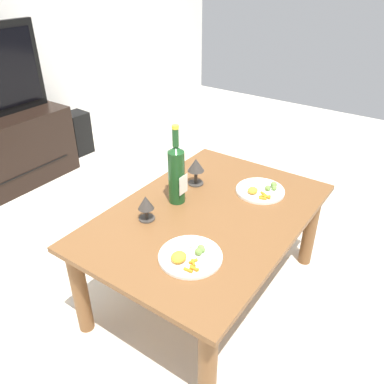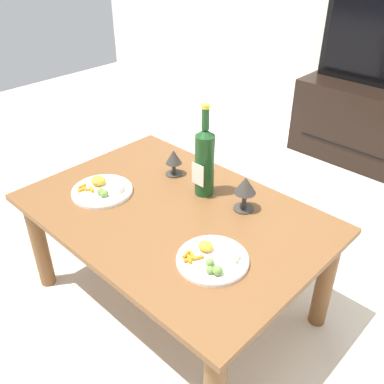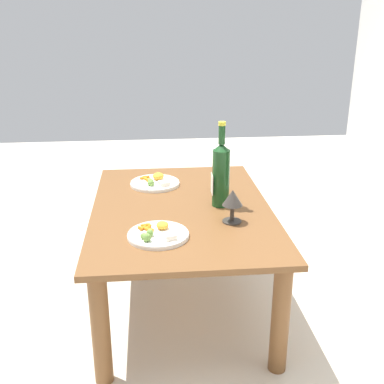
{
  "view_description": "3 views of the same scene",
  "coord_description": "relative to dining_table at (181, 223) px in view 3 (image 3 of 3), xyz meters",
  "views": [
    {
      "loc": [
        -1.26,
        -0.78,
        1.49
      ],
      "look_at": [
        -0.01,
        0.09,
        0.58
      ],
      "focal_mm": 36.32,
      "sensor_mm": 36.0,
      "label": 1
    },
    {
      "loc": [
        0.99,
        -0.93,
        1.45
      ],
      "look_at": [
        0.02,
        0.09,
        0.55
      ],
      "focal_mm": 40.0,
      "sensor_mm": 36.0,
      "label": 2
    },
    {
      "loc": [
        1.97,
        -0.14,
        1.3
      ],
      "look_at": [
        0.05,
        0.04,
        0.58
      ],
      "focal_mm": 44.12,
      "sensor_mm": 36.0,
      "label": 3
    }
  ],
  "objects": [
    {
      "name": "ground_plane",
      "position": [
        0.0,
        0.0,
        -0.41
      ],
      "size": [
        6.4,
        6.4,
        0.0
      ],
      "primitive_type": "plane",
      "color": "beige"
    },
    {
      "name": "dining_table",
      "position": [
        0.0,
        0.0,
        0.0
      ],
      "size": [
        1.16,
        0.8,
        0.49
      ],
      "color": "brown",
      "rests_on": "ground_plane"
    },
    {
      "name": "wine_bottle",
      "position": [
        -0.0,
        0.18,
        0.24
      ],
      "size": [
        0.08,
        0.08,
        0.39
      ],
      "color": "#19471E",
      "rests_on": "dining_table"
    },
    {
      "name": "goblet_left",
      "position": [
        -0.2,
        0.2,
        0.16
      ],
      "size": [
        0.07,
        0.07,
        0.12
      ],
      "color": "#38332D",
      "rests_on": "dining_table"
    },
    {
      "name": "goblet_right",
      "position": [
        0.19,
        0.2,
        0.18
      ],
      "size": [
        0.08,
        0.08,
        0.14
      ],
      "color": "#38332D",
      "rests_on": "dining_table"
    },
    {
      "name": "dinner_plate_left",
      "position": [
        -0.31,
        -0.11,
        0.09
      ],
      "size": [
        0.25,
        0.25,
        0.05
      ],
      "color": "white",
      "rests_on": "dining_table"
    },
    {
      "name": "dinner_plate_right",
      "position": [
        0.3,
        -0.11,
        0.09
      ],
      "size": [
        0.24,
        0.24,
        0.04
      ],
      "color": "white",
      "rests_on": "dining_table"
    }
  ]
}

